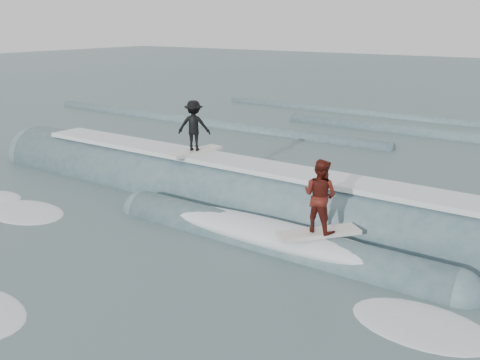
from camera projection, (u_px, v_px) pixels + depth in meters
The scene contains 6 objects.
ground at pixel (154, 259), 12.62m from camera, with size 160.00×160.00×0.00m, color #395154.
breaking_wave at pixel (260, 210), 15.84m from camera, with size 24.10×4.04×2.53m.
surfer_black at pixel (194, 128), 16.93m from camera, with size 1.19×2.06×1.69m.
surfer_red at pixel (320, 200), 12.33m from camera, with size 1.68×1.91×1.84m.
whitewater at pixel (82, 287), 11.33m from camera, with size 15.41×7.65×0.10m.
far_swells at pixel (365, 130), 27.58m from camera, with size 36.78×8.65×0.80m.
Camera 1 is at (8.30, -8.29, 5.42)m, focal length 40.00 mm.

